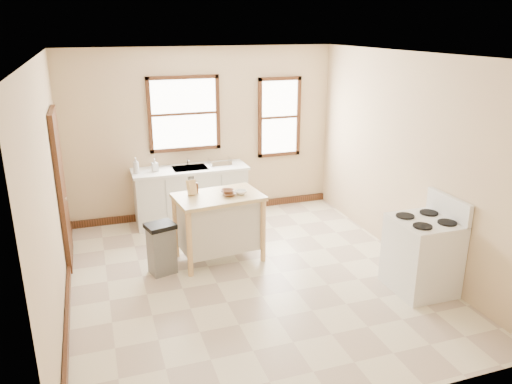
% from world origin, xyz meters
% --- Properties ---
extents(floor, '(5.00, 5.00, 0.00)m').
position_xyz_m(floor, '(0.00, 0.00, 0.00)').
color(floor, beige).
rests_on(floor, ground).
extents(ceiling, '(5.00, 5.00, 0.00)m').
position_xyz_m(ceiling, '(0.00, 0.00, 2.80)').
color(ceiling, white).
rests_on(ceiling, ground).
extents(wall_back, '(4.50, 0.04, 2.80)m').
position_xyz_m(wall_back, '(0.00, 2.50, 1.40)').
color(wall_back, tan).
rests_on(wall_back, ground).
extents(wall_left, '(0.04, 5.00, 2.80)m').
position_xyz_m(wall_left, '(-2.25, 0.00, 1.40)').
color(wall_left, tan).
rests_on(wall_left, ground).
extents(wall_right, '(0.04, 5.00, 2.80)m').
position_xyz_m(wall_right, '(2.25, 0.00, 1.40)').
color(wall_right, tan).
rests_on(wall_right, ground).
extents(window_main, '(1.17, 0.06, 1.22)m').
position_xyz_m(window_main, '(-0.30, 2.48, 1.75)').
color(window_main, black).
rests_on(window_main, wall_back).
extents(window_side, '(0.77, 0.06, 1.37)m').
position_xyz_m(window_side, '(1.35, 2.48, 1.60)').
color(window_side, black).
rests_on(window_side, wall_back).
extents(door_left, '(0.06, 0.90, 2.10)m').
position_xyz_m(door_left, '(-2.21, 1.30, 1.05)').
color(door_left, black).
rests_on(door_left, ground).
extents(baseboard_back, '(4.50, 0.04, 0.12)m').
position_xyz_m(baseboard_back, '(0.00, 2.47, 0.06)').
color(baseboard_back, black).
rests_on(baseboard_back, ground).
extents(baseboard_left, '(0.04, 5.00, 0.12)m').
position_xyz_m(baseboard_left, '(-2.22, 0.00, 0.06)').
color(baseboard_left, black).
rests_on(baseboard_left, ground).
extents(sink_counter, '(1.86, 0.62, 0.92)m').
position_xyz_m(sink_counter, '(-0.30, 2.20, 0.46)').
color(sink_counter, beige).
rests_on(sink_counter, ground).
extents(faucet, '(0.03, 0.03, 0.22)m').
position_xyz_m(faucet, '(-0.30, 2.38, 1.03)').
color(faucet, silver).
rests_on(faucet, sink_counter).
extents(soap_bottle_a, '(0.10, 0.10, 0.25)m').
position_xyz_m(soap_bottle_a, '(-1.15, 2.16, 1.05)').
color(soap_bottle_a, '#B2B2B2').
rests_on(soap_bottle_a, sink_counter).
extents(soap_bottle_b, '(0.11, 0.11, 0.20)m').
position_xyz_m(soap_bottle_b, '(-0.86, 2.18, 1.02)').
color(soap_bottle_b, '#B2B2B2').
rests_on(soap_bottle_b, sink_counter).
extents(dish_rack, '(0.42, 0.36, 0.09)m').
position_xyz_m(dish_rack, '(0.21, 2.22, 0.97)').
color(dish_rack, silver).
rests_on(dish_rack, sink_counter).
extents(kitchen_island, '(1.22, 0.85, 0.94)m').
position_xyz_m(kitchen_island, '(-0.22, 0.67, 0.47)').
color(kitchen_island, '#E2CF85').
rests_on(kitchen_island, ground).
extents(knife_block, '(0.12, 0.12, 0.20)m').
position_xyz_m(knife_block, '(-0.56, 0.80, 1.04)').
color(knife_block, tan).
rests_on(knife_block, kitchen_island).
extents(pepper_grinder, '(0.05, 0.05, 0.15)m').
position_xyz_m(pepper_grinder, '(-0.48, 0.84, 1.02)').
color(pepper_grinder, '#412111').
rests_on(pepper_grinder, kitchen_island).
extents(bowl_a, '(0.18, 0.18, 0.04)m').
position_xyz_m(bowl_a, '(-0.09, 0.59, 0.96)').
color(bowl_a, brown).
rests_on(bowl_a, kitchen_island).
extents(bowl_b, '(0.25, 0.25, 0.04)m').
position_xyz_m(bowl_b, '(-0.08, 0.73, 0.96)').
color(bowl_b, brown).
rests_on(bowl_b, kitchen_island).
extents(bowl_c, '(0.19, 0.19, 0.05)m').
position_xyz_m(bowl_c, '(0.08, 0.62, 0.97)').
color(bowl_c, white).
rests_on(bowl_c, kitchen_island).
extents(trash_bin, '(0.42, 0.38, 0.69)m').
position_xyz_m(trash_bin, '(-1.04, 0.51, 0.35)').
color(trash_bin, slate).
rests_on(trash_bin, ground).
extents(gas_stove, '(0.74, 0.75, 1.19)m').
position_xyz_m(gas_stove, '(1.90, -0.94, 0.59)').
color(gas_stove, silver).
rests_on(gas_stove, ground).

